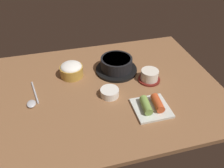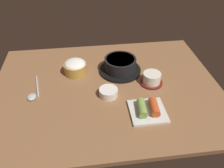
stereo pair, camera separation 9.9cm
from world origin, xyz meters
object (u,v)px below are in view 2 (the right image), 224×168
banchan_cup_center (108,92)px  spoon (34,93)px  kimchi_plate (148,110)px  rice_bowl (75,67)px  stone_pot (120,65)px  tea_cup_with_saucer (152,79)px

banchan_cup_center → spoon: 31.50cm
banchan_cup_center → kimchi_plate: bearing=-40.2°
rice_bowl → banchan_cup_center: size_ratio=1.36×
banchan_cup_center → spoon: size_ratio=0.45×
rice_bowl → banchan_cup_center: 22.64cm
stone_pot → kimchi_plate: (6.19, -28.99, -1.89)cm
stone_pot → tea_cup_with_saucer: size_ratio=1.98×
kimchi_plate → spoon: bearing=159.7°
banchan_cup_center → spoon: bearing=171.4°
tea_cup_with_saucer → banchan_cup_center: bearing=-164.7°
stone_pot → kimchi_plate: size_ratio=1.44×
tea_cup_with_saucer → banchan_cup_center: 21.26cm
kimchi_plate → spoon: 48.39cm
rice_bowl → kimchi_plate: 40.99cm
stone_pot → banchan_cup_center: (-8.06, -16.93, -1.65)cm
rice_bowl → spoon: rice_bowl is taller
rice_bowl → tea_cup_with_saucer: (33.68, -12.72, -0.88)cm
banchan_cup_center → spoon: (-31.12, 4.73, -1.15)cm
tea_cup_with_saucer → banchan_cup_center: (-20.49, -5.60, -0.87)cm
rice_bowl → kimchi_plate: bearing=-47.9°
stone_pot → tea_cup_with_saucer: stone_pot is taller
kimchi_plate → spoon: size_ratio=0.80×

